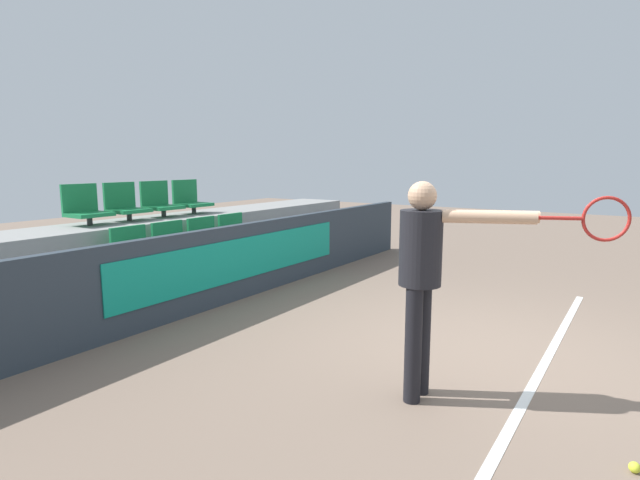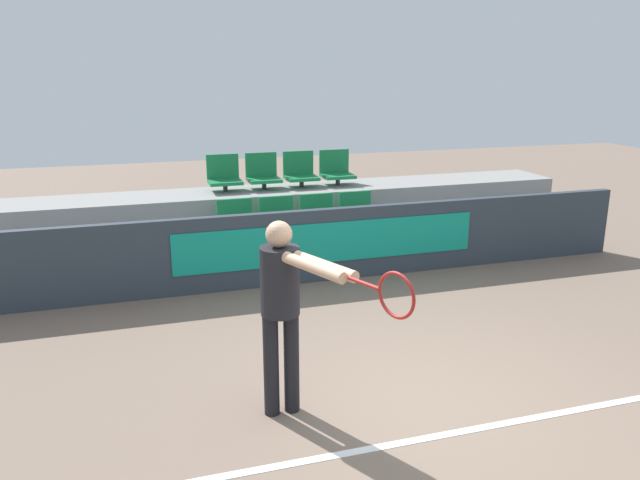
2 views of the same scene
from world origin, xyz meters
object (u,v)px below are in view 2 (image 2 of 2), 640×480
at_px(stadium_chair_0, 236,223).
at_px(stadium_chair_4, 224,176).
at_px(tennis_player, 286,299).
at_px(stadium_chair_7, 336,170).
at_px(stadium_chair_2, 319,217).
at_px(stadium_chair_5, 263,174).
at_px(stadium_chair_1, 278,220).
at_px(stadium_chair_6, 300,172).
at_px(stadium_chair_3, 357,214).

xyz_separation_m(stadium_chair_0, stadium_chair_4, (0.00, 1.00, 0.50)).
bearing_deg(tennis_player, stadium_chair_7, 43.83).
height_order(stadium_chair_0, stadium_chair_2, same).
bearing_deg(stadium_chair_5, stadium_chair_4, 180.00).
bearing_deg(stadium_chair_1, stadium_chair_7, 39.48).
height_order(stadium_chair_4, stadium_chair_7, same).
bearing_deg(stadium_chair_7, stadium_chair_0, -151.22).
height_order(stadium_chair_4, stadium_chair_5, same).
distance_m(stadium_chair_5, tennis_player, 4.98).
bearing_deg(stadium_chair_6, stadium_chair_4, 180.00).
bearing_deg(stadium_chair_7, stadium_chair_1, -140.52).
bearing_deg(tennis_player, stadium_chair_1, 54.29).
bearing_deg(stadium_chair_6, stadium_chair_5, 180.00).
distance_m(stadium_chair_0, stadium_chair_3, 1.81).
bearing_deg(stadium_chair_1, stadium_chair_3, 0.00).
xyz_separation_m(stadium_chair_0, stadium_chair_1, (0.60, 0.00, 0.00)).
xyz_separation_m(stadium_chair_1, stadium_chair_3, (1.21, 0.00, 0.00)).
xyz_separation_m(stadium_chair_0, stadium_chair_2, (1.21, 0.00, 0.00)).
height_order(stadium_chair_3, tennis_player, tennis_player).
distance_m(stadium_chair_0, stadium_chair_7, 2.13).
bearing_deg(stadium_chair_4, tennis_player, -93.04).
xyz_separation_m(stadium_chair_2, tennis_player, (-1.47, -3.90, 0.33)).
xyz_separation_m(stadium_chair_4, stadium_chair_7, (1.81, 0.00, 0.00)).
bearing_deg(stadium_chair_4, stadium_chair_6, 0.00).
bearing_deg(stadium_chair_3, stadium_chair_0, 180.00).
height_order(stadium_chair_2, stadium_chair_7, stadium_chair_7).
bearing_deg(tennis_player, stadium_chair_5, 56.78).
bearing_deg(stadium_chair_7, stadium_chair_6, 180.00).
relative_size(stadium_chair_2, tennis_player, 0.32).
distance_m(stadium_chair_5, stadium_chair_6, 0.60).
relative_size(stadium_chair_3, stadium_chair_7, 1.00).
relative_size(stadium_chair_3, stadium_chair_5, 1.00).
bearing_deg(stadium_chair_5, stadium_chair_6, 0.00).
xyz_separation_m(stadium_chair_0, stadium_chair_3, (1.81, 0.00, 0.00)).
relative_size(stadium_chair_2, stadium_chair_5, 1.00).
bearing_deg(stadium_chair_1, stadium_chair_4, 121.26).
xyz_separation_m(stadium_chair_0, stadium_chair_5, (0.60, 1.00, 0.50)).
xyz_separation_m(stadium_chair_4, stadium_chair_5, (0.60, 0.00, 0.00)).
height_order(stadium_chair_1, tennis_player, tennis_player).
xyz_separation_m(stadium_chair_3, tennis_player, (-2.07, -3.90, 0.33)).
distance_m(stadium_chair_3, stadium_chair_4, 2.13).
bearing_deg(stadium_chair_3, stadium_chair_5, 140.52).
height_order(stadium_chair_3, stadium_chair_7, stadium_chair_7).
bearing_deg(tennis_player, stadium_chair_4, 63.75).
bearing_deg(stadium_chair_0, stadium_chair_1, 0.00).
xyz_separation_m(stadium_chair_1, stadium_chair_7, (1.21, 1.00, 0.50)).
bearing_deg(stadium_chair_3, tennis_player, -118.01).
distance_m(stadium_chair_2, tennis_player, 4.18).
height_order(stadium_chair_7, tennis_player, tennis_player).
relative_size(stadium_chair_2, stadium_chair_4, 1.00).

